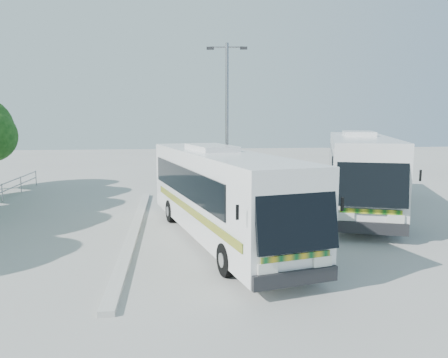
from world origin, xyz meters
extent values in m
plane|color=#A5A5A0|center=(0.00, 0.00, 0.00)|extent=(100.00, 100.00, 0.00)
cube|color=#B2B2AD|center=(-2.30, 2.00, 0.07)|extent=(0.40, 16.00, 0.15)
cylinder|color=gray|center=(-10.00, 14.00, 0.50)|extent=(0.06, 0.06, 1.00)
cube|color=silver|center=(0.98, 0.28, 1.82)|extent=(5.00, 11.89, 2.96)
cube|color=black|center=(2.30, -5.42, 2.18)|extent=(2.27, 0.94, 1.88)
cube|color=black|center=(-0.36, 0.57, 2.18)|extent=(2.15, 9.08, 1.07)
cube|color=black|center=(2.04, 1.12, 2.18)|extent=(2.15, 9.08, 1.07)
cube|color=#0B5023|center=(-0.16, -0.28, 1.26)|extent=(2.31, 9.84, 0.27)
cylinder|color=black|center=(0.76, -3.66, 0.49)|extent=(0.50, 1.01, 0.97)
cylinder|color=black|center=(2.90, -3.16, 0.49)|extent=(0.50, 1.01, 0.97)
cylinder|color=black|center=(-0.84, 3.24, 0.49)|extent=(0.50, 1.01, 0.97)
cylinder|color=black|center=(1.30, 3.74, 0.49)|extent=(0.50, 1.01, 0.97)
cube|color=silver|center=(8.50, 5.06, 2.01)|extent=(6.86, 13.01, 3.27)
cube|color=black|center=(6.33, -1.03, 2.41)|extent=(2.49, 1.29, 2.08)
cube|color=black|center=(7.44, 6.12, 2.41)|extent=(3.52, 9.70, 1.18)
cube|color=black|center=(10.00, 5.20, 2.41)|extent=(3.52, 9.70, 1.18)
cube|color=#0C5811|center=(7.11, 5.22, 1.39)|extent=(3.79, 10.50, 0.30)
cylinder|color=black|center=(5.96, 1.53, 0.54)|extent=(0.66, 1.12, 1.07)
cylinder|color=black|center=(8.24, 0.71, 0.54)|extent=(0.66, 1.12, 1.07)
cylinder|color=black|center=(8.59, 8.90, 0.54)|extent=(0.66, 1.12, 1.07)
cylinder|color=black|center=(10.87, 8.08, 0.54)|extent=(0.66, 1.12, 1.07)
cylinder|color=gray|center=(2.00, 6.21, 4.09)|extent=(0.19, 0.19, 8.19)
cylinder|color=gray|center=(2.00, 6.21, 7.98)|extent=(1.63, 0.31, 0.08)
cube|color=black|center=(1.19, 6.33, 7.93)|extent=(0.38, 0.23, 0.12)
cube|color=black|center=(2.81, 6.10, 7.93)|extent=(0.38, 0.23, 0.12)
camera|label=1|loc=(-0.72, -15.68, 4.52)|focal=35.00mm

